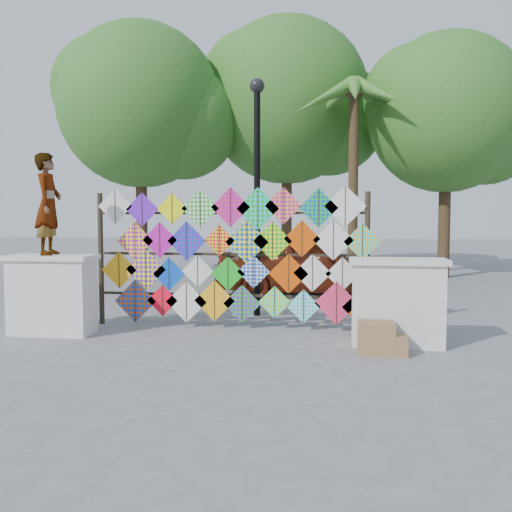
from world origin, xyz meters
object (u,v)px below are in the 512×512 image
Objects in this scene: kite_rack at (234,257)px; sedan at (306,265)px; lamppost at (257,174)px; vendor_woman at (48,204)px.

sedan is (0.95, 4.24, -0.49)m from kite_rack.
lamppost is (-0.75, -2.96, 1.96)m from sedan.
vendor_woman reaches higher than sedan.
vendor_woman is (-2.82, -0.92, 0.87)m from kite_rack.
lamppost reaches higher than vendor_woman.
lamppost is at bearing -62.87° from vendor_woman.
kite_rack is at bearing -99.05° from lamppost.
vendor_woman is 3.79m from lamppost.
sedan is (3.77, 5.16, -1.36)m from vendor_woman.
lamppost is (0.20, 1.28, 1.47)m from kite_rack.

